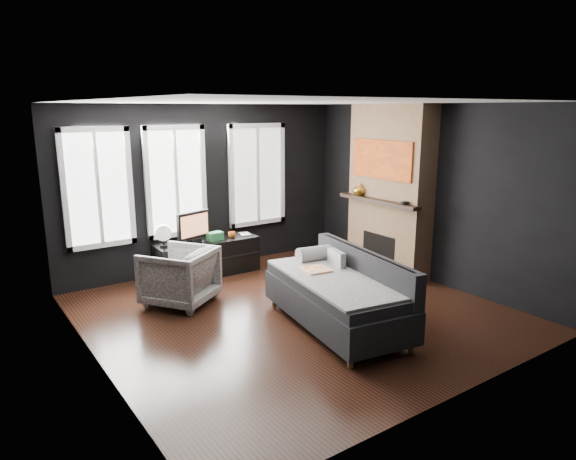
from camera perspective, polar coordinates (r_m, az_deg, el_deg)
floor at (r=6.85m, az=0.76°, el=-9.17°), size 5.00×5.00×0.00m
ceiling at (r=6.33m, az=0.83°, el=14.04°), size 5.00×5.00×0.00m
wall_back at (r=8.58m, az=-9.01°, el=4.65°), size 5.00×0.02×2.70m
wall_left at (r=5.43m, az=-21.18°, el=-1.14°), size 0.02×5.00×2.70m
wall_right at (r=8.15m, az=15.27°, el=3.88°), size 0.02×5.00×2.70m
windows at (r=8.27m, az=-12.00°, el=11.37°), size 4.00×0.16×1.76m
fireplace at (r=8.40m, az=11.25°, el=4.36°), size 0.70×1.62×2.70m
sofa at (r=6.32m, az=5.37°, el=-6.73°), size 1.40×2.28×0.92m
stripe_pillow at (r=6.69m, az=5.39°, el=-3.74°), size 0.15×0.36×0.35m
armchair at (r=7.17m, az=-11.98°, el=-4.74°), size 1.14×1.13×0.87m
media_console at (r=8.36m, az=-8.94°, el=-3.05°), size 1.67×0.53×0.57m
monitor at (r=8.13m, az=-10.47°, el=0.53°), size 0.64×0.30×0.56m
desk_fan at (r=7.99m, az=-13.65°, el=-0.61°), size 0.32×0.32×0.35m
mug at (r=8.40m, az=-6.27°, el=-0.43°), size 0.13×0.11×0.12m
book at (r=8.56m, az=-5.38°, el=0.18°), size 0.16×0.06×0.22m
storage_box at (r=8.27m, az=-8.12°, el=-0.68°), size 0.26×0.18×0.13m
mantel_vase at (r=8.54m, az=7.91°, el=4.52°), size 0.25×0.26×0.20m
mantel_clock at (r=7.86m, az=12.83°, el=2.96°), size 0.13×0.13×0.04m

